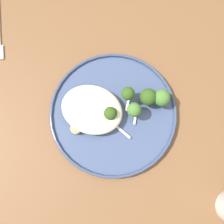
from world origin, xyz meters
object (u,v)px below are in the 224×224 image
at_px(broccoli_floret_split_head, 127,94).
at_px(broccoli_floret_left_leaning, 133,110).
at_px(seared_scallop_large_seared, 104,122).
at_px(seared_scallop_rear_pale, 99,108).
at_px(dinner_plate, 112,113).
at_px(broccoli_floret_near_rim, 147,97).
at_px(broccoli_floret_rear_charred, 160,97).
at_px(broccoli_floret_tall_stalk, 109,113).
at_px(seared_scallop_on_noodles, 75,128).
at_px(seared_scallop_right_edge, 89,121).

bearing_deg(broccoli_floret_split_head, broccoli_floret_left_leaning, -50.34).
height_order(seared_scallop_large_seared, seared_scallop_rear_pale, same).
bearing_deg(dinner_plate, broccoli_floret_near_rim, 40.93).
xyz_separation_m(broccoli_floret_left_leaning, broccoli_floret_near_rim, (0.02, 0.04, -0.00)).
bearing_deg(seared_scallop_large_seared, broccoli_floret_near_rim, 48.62).
relative_size(broccoli_floret_rear_charred, broccoli_floret_tall_stalk, 1.08).
bearing_deg(broccoli_floret_left_leaning, broccoli_floret_split_head, 129.66).
bearing_deg(broccoli_floret_split_head, seared_scallop_rear_pale, -137.79).
height_order(dinner_plate, broccoli_floret_near_rim, broccoli_floret_near_rim).
height_order(dinner_plate, broccoli_floret_rear_charred, broccoli_floret_rear_charred).
relative_size(seared_scallop_rear_pale, seared_scallop_on_noodles, 1.24).
bearing_deg(seared_scallop_rear_pale, broccoli_floret_split_head, 42.21).
xyz_separation_m(seared_scallop_on_noodles, broccoli_floret_left_leaning, (0.11, 0.08, 0.02)).
distance_m(seared_scallop_rear_pale, broccoli_floret_left_leaning, 0.08).
distance_m(seared_scallop_on_noodles, broccoli_floret_split_head, 0.14).
bearing_deg(dinner_plate, broccoli_floret_left_leaning, 20.34).
xyz_separation_m(seared_scallop_rear_pale, broccoli_floret_tall_stalk, (0.03, -0.01, 0.02)).
relative_size(broccoli_floret_split_head, broccoli_floret_rear_charred, 1.09).
distance_m(dinner_plate, broccoli_floret_split_head, 0.06).
relative_size(seared_scallop_on_noodles, broccoli_floret_rear_charred, 0.48).
height_order(dinner_plate, broccoli_floret_split_head, broccoli_floret_split_head).
relative_size(seared_scallop_large_seared, seared_scallop_on_noodles, 1.32).
bearing_deg(dinner_plate, seared_scallop_right_edge, -139.65).
xyz_separation_m(dinner_plate, broccoli_floret_rear_charred, (0.09, 0.06, 0.03)).
relative_size(seared_scallop_on_noodles, broccoli_floret_split_head, 0.44).
xyz_separation_m(broccoli_floret_split_head, broccoli_floret_left_leaning, (0.02, -0.03, -0.00)).
bearing_deg(broccoli_floret_tall_stalk, broccoli_floret_split_head, 67.04).
bearing_deg(broccoli_floret_rear_charred, seared_scallop_right_edge, -143.65).
relative_size(seared_scallop_rear_pale, broccoli_floret_near_rim, 0.61).
xyz_separation_m(seared_scallop_large_seared, broccoli_floret_tall_stalk, (0.01, 0.02, 0.02)).
bearing_deg(seared_scallop_right_edge, broccoli_floret_tall_stalk, 35.70).
bearing_deg(seared_scallop_large_seared, seared_scallop_rear_pale, 129.20).
distance_m(seared_scallop_right_edge, seared_scallop_on_noodles, 0.03).
height_order(seared_scallop_large_seared, broccoli_floret_split_head, broccoli_floret_split_head).
height_order(dinner_plate, broccoli_floret_tall_stalk, broccoli_floret_tall_stalk).
height_order(broccoli_floret_left_leaning, broccoli_floret_near_rim, broccoli_floret_left_leaning).
bearing_deg(broccoli_floret_left_leaning, seared_scallop_right_edge, -148.55).
xyz_separation_m(dinner_plate, broccoli_floret_tall_stalk, (-0.00, -0.01, 0.03)).
height_order(seared_scallop_rear_pale, broccoli_floret_near_rim, broccoli_floret_near_rim).
distance_m(seared_scallop_right_edge, broccoli_floret_near_rim, 0.14).
bearing_deg(dinner_plate, seared_scallop_rear_pale, -178.35).
bearing_deg(seared_scallop_right_edge, seared_scallop_on_noodles, -131.66).
bearing_deg(dinner_plate, broccoli_floret_tall_stalk, -114.86).
distance_m(seared_scallop_large_seared, seared_scallop_rear_pale, 0.03).
distance_m(dinner_plate, seared_scallop_right_edge, 0.06).
bearing_deg(broccoli_floret_rear_charred, seared_scallop_rear_pale, -152.75).
bearing_deg(broccoli_floret_rear_charred, broccoli_floret_split_head, -166.16).
distance_m(seared_scallop_right_edge, broccoli_floret_left_leaning, 0.10).
bearing_deg(broccoli_floret_tall_stalk, broccoli_floret_rear_charred, 36.61).
bearing_deg(seared_scallop_on_noodles, seared_scallop_rear_pale, 60.79).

